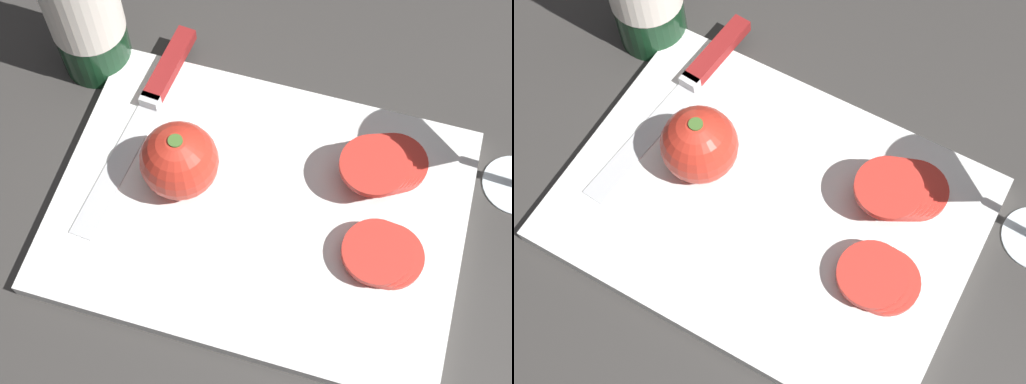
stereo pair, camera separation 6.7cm
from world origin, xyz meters
TOP-DOWN VIEW (x-y plane):
  - ground_plane at (0.00, 0.00)m, footprint 3.00×3.00m
  - cutting_board at (0.08, -0.01)m, footprint 0.39×0.29m
  - whole_tomato at (0.16, -0.02)m, footprint 0.08×0.08m
  - knife at (0.22, -0.11)m, footprint 0.04×0.26m
  - tomato_slice_stack_near at (-0.05, 0.01)m, footprint 0.08×0.07m
  - tomato_slice_stack_far at (-0.03, -0.08)m, footprint 0.09×0.09m

SIDE VIEW (x-z plane):
  - ground_plane at x=0.00m, z-range 0.00..0.00m
  - cutting_board at x=0.08m, z-range 0.00..0.02m
  - knife at x=0.22m, z-range 0.02..0.03m
  - tomato_slice_stack_near at x=-0.05m, z-range 0.02..0.04m
  - tomato_slice_stack_far at x=-0.03m, z-range 0.02..0.06m
  - whole_tomato at x=0.16m, z-range 0.02..0.09m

